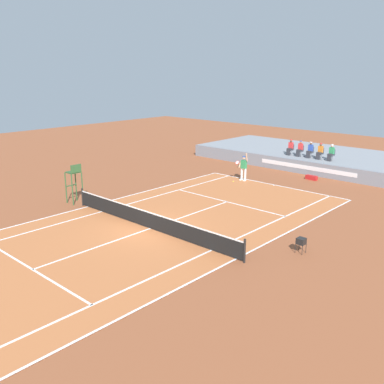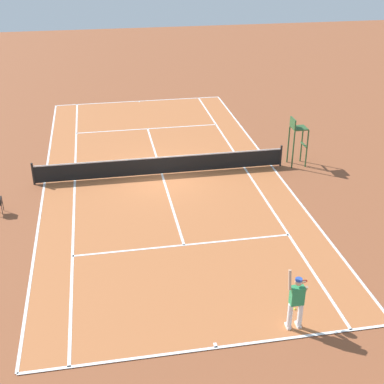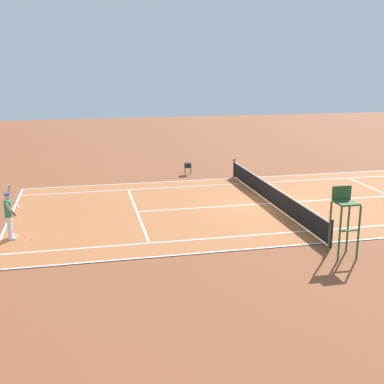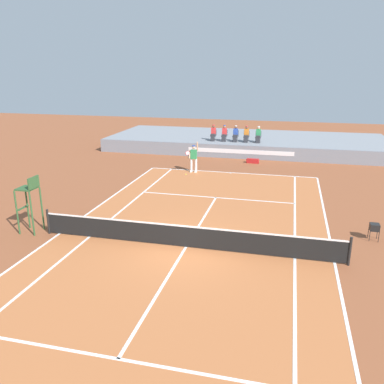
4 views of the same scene
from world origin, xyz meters
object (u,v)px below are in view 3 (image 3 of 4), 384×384
(umpire_chair, at_px, (344,213))
(ball_hopper, at_px, (188,165))
(tennis_player, at_px, (9,214))
(tennis_ball, at_px, (32,240))

(umpire_chair, xyz_separation_m, ball_hopper, (13.88, 2.53, -0.98))
(ball_hopper, bearing_deg, tennis_player, 137.20)
(tennis_player, distance_m, umpire_chair, 12.24)
(tennis_player, bearing_deg, tennis_ball, -112.51)
(umpire_chair, relative_size, ball_hopper, 3.49)
(tennis_player, relative_size, ball_hopper, 2.98)
(tennis_ball, relative_size, ball_hopper, 0.10)
(tennis_ball, bearing_deg, tennis_player, 67.49)
(tennis_ball, bearing_deg, umpire_chair, -110.08)
(tennis_player, height_order, ball_hopper, tennis_player)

